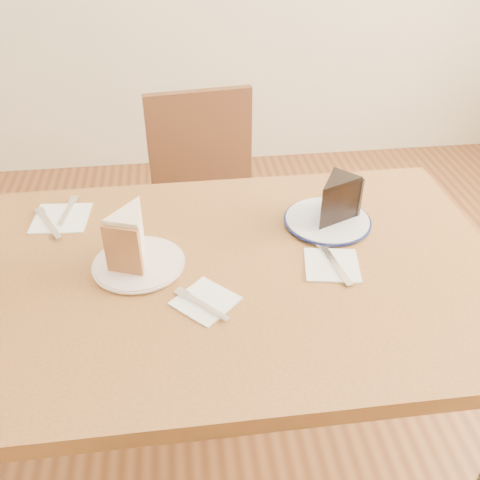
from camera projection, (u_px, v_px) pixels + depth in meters
name	position (u px, v px, depth m)	size (l,w,h in m)	color
ground	(238.00, 459.00, 1.63)	(4.00, 4.00, 0.00)	#4B2814
table	(238.00, 300.00, 1.25)	(1.20, 0.80, 0.75)	#583518
chair_far	(210.00, 211.00, 1.87)	(0.48, 0.48, 0.87)	#371D10
plate_cream	(139.00, 264.00, 1.19)	(0.20, 0.20, 0.01)	silver
plate_navy	(327.00, 221.00, 1.33)	(0.21, 0.21, 0.01)	white
carrot_cake	(133.00, 235.00, 1.17)	(0.08, 0.11, 0.11)	beige
chocolate_cake	(333.00, 203.00, 1.30)	(0.08, 0.11, 0.10)	black
napkin_cream	(205.00, 301.00, 1.10)	(0.11, 0.11, 0.00)	white
napkin_navy	(332.00, 265.00, 1.20)	(0.12, 0.12, 0.00)	white
napkin_spare	(61.00, 218.00, 1.35)	(0.14, 0.14, 0.00)	white
fork_cream	(202.00, 305.00, 1.08)	(0.01, 0.14, 0.00)	silver
knife_navy	(334.00, 262.00, 1.20)	(0.02, 0.17, 0.00)	silver
fork_spare	(68.00, 211.00, 1.37)	(0.01, 0.14, 0.00)	silver
knife_spare	(49.00, 223.00, 1.33)	(0.01, 0.16, 0.00)	silver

